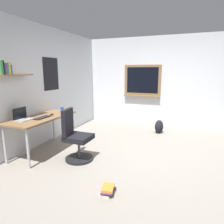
{
  "coord_description": "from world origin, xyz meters",
  "views": [
    {
      "loc": [
        -3.62,
        -0.67,
        1.62
      ],
      "look_at": [
        -0.11,
        0.72,
        0.85
      ],
      "focal_mm": 32.37,
      "sensor_mm": 36.0,
      "label": 1
    }
  ],
  "objects_px": {
    "laptop": "(23,117)",
    "computer_mouse": "(52,114)",
    "office_chair": "(75,138)",
    "book_stack_on_floor": "(108,190)",
    "desk": "(42,120)",
    "keyboard": "(42,118)",
    "backpack": "(159,126)",
    "coffee_mug": "(62,109)"
  },
  "relations": [
    {
      "from": "laptop",
      "to": "backpack",
      "type": "bearing_deg",
      "value": -40.43
    },
    {
      "from": "laptop",
      "to": "keyboard",
      "type": "bearing_deg",
      "value": -41.83
    },
    {
      "from": "laptop",
      "to": "keyboard",
      "type": "xyz_separation_m",
      "value": [
        0.26,
        -0.23,
        -0.04
      ]
    },
    {
      "from": "computer_mouse",
      "to": "book_stack_on_floor",
      "type": "bearing_deg",
      "value": -122.23
    },
    {
      "from": "office_chair",
      "to": "book_stack_on_floor",
      "type": "height_order",
      "value": "office_chair"
    },
    {
      "from": "keyboard",
      "to": "book_stack_on_floor",
      "type": "xyz_separation_m",
      "value": [
        -0.79,
        -1.69,
        -0.68
      ]
    },
    {
      "from": "computer_mouse",
      "to": "book_stack_on_floor",
      "type": "distance_m",
      "value": 2.11
    },
    {
      "from": "desk",
      "to": "office_chair",
      "type": "xyz_separation_m",
      "value": [
        -0.07,
        -0.8,
        -0.25
      ]
    },
    {
      "from": "computer_mouse",
      "to": "keyboard",
      "type": "bearing_deg",
      "value": 180.0
    },
    {
      "from": "office_chair",
      "to": "computer_mouse",
      "type": "bearing_deg",
      "value": 68.91
    },
    {
      "from": "office_chair",
      "to": "laptop",
      "type": "xyz_separation_m",
      "value": [
        -0.26,
        0.95,
        0.38
      ]
    },
    {
      "from": "desk",
      "to": "computer_mouse",
      "type": "relative_size",
      "value": 14.25
    },
    {
      "from": "office_chair",
      "to": "book_stack_on_floor",
      "type": "xyz_separation_m",
      "value": [
        -0.79,
        -0.97,
        -0.35
      ]
    },
    {
      "from": "backpack",
      "to": "book_stack_on_floor",
      "type": "xyz_separation_m",
      "value": [
        -3.03,
        0.21,
        -0.11
      ]
    },
    {
      "from": "office_chair",
      "to": "computer_mouse",
      "type": "distance_m",
      "value": 0.84
    },
    {
      "from": "office_chair",
      "to": "laptop",
      "type": "relative_size",
      "value": 3.06
    },
    {
      "from": "laptop",
      "to": "computer_mouse",
      "type": "bearing_deg",
      "value": -23.29
    },
    {
      "from": "keyboard",
      "to": "backpack",
      "type": "relative_size",
      "value": 1.08
    },
    {
      "from": "backpack",
      "to": "book_stack_on_floor",
      "type": "distance_m",
      "value": 3.04
    },
    {
      "from": "laptop",
      "to": "book_stack_on_floor",
      "type": "bearing_deg",
      "value": -105.31
    },
    {
      "from": "desk",
      "to": "book_stack_on_floor",
      "type": "bearing_deg",
      "value": -115.9
    },
    {
      "from": "keyboard",
      "to": "backpack",
      "type": "bearing_deg",
      "value": -40.27
    },
    {
      "from": "desk",
      "to": "backpack",
      "type": "bearing_deg",
      "value": -42.39
    },
    {
      "from": "keyboard",
      "to": "desk",
      "type": "bearing_deg",
      "value": 47.27
    },
    {
      "from": "book_stack_on_floor",
      "to": "office_chair",
      "type": "bearing_deg",
      "value": 50.9
    },
    {
      "from": "computer_mouse",
      "to": "coffee_mug",
      "type": "relative_size",
      "value": 1.13
    },
    {
      "from": "computer_mouse",
      "to": "book_stack_on_floor",
      "type": "relative_size",
      "value": 0.43
    },
    {
      "from": "coffee_mug",
      "to": "laptop",
      "type": "bearing_deg",
      "value": 169.41
    },
    {
      "from": "office_chair",
      "to": "keyboard",
      "type": "relative_size",
      "value": 2.57
    },
    {
      "from": "desk",
      "to": "coffee_mug",
      "type": "bearing_deg",
      "value": -2.7
    },
    {
      "from": "computer_mouse",
      "to": "backpack",
      "type": "distance_m",
      "value": 2.8
    },
    {
      "from": "keyboard",
      "to": "book_stack_on_floor",
      "type": "distance_m",
      "value": 1.99
    },
    {
      "from": "keyboard",
      "to": "coffee_mug",
      "type": "distance_m",
      "value": 0.72
    },
    {
      "from": "desk",
      "to": "keyboard",
      "type": "xyz_separation_m",
      "value": [
        -0.07,
        -0.08,
        0.08
      ]
    },
    {
      "from": "backpack",
      "to": "desk",
      "type": "bearing_deg",
      "value": 137.61
    },
    {
      "from": "coffee_mug",
      "to": "book_stack_on_floor",
      "type": "relative_size",
      "value": 0.38
    },
    {
      "from": "keyboard",
      "to": "book_stack_on_floor",
      "type": "bearing_deg",
      "value": -114.93
    },
    {
      "from": "laptop",
      "to": "coffee_mug",
      "type": "bearing_deg",
      "value": -10.59
    },
    {
      "from": "laptop",
      "to": "office_chair",
      "type": "bearing_deg",
      "value": -74.69
    },
    {
      "from": "office_chair",
      "to": "keyboard",
      "type": "height_order",
      "value": "office_chair"
    },
    {
      "from": "desk",
      "to": "laptop",
      "type": "distance_m",
      "value": 0.39
    },
    {
      "from": "laptop",
      "to": "keyboard",
      "type": "height_order",
      "value": "laptop"
    }
  ]
}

